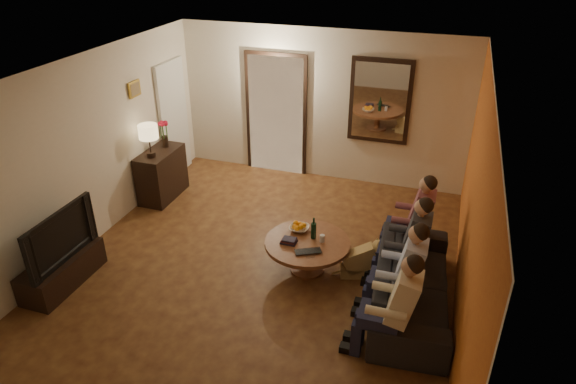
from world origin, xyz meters
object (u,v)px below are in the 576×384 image
(table_lamp, at_px, (149,141))
(person_b, at_px, (403,277))
(sofa, at_px, (412,283))
(laptop, at_px, (309,254))
(dog, at_px, (361,258))
(wine_bottle, at_px, (314,228))
(tv_stand, at_px, (63,270))
(bowl, at_px, (299,228))
(person_a, at_px, (396,311))
(coffee_table, at_px, (307,256))
(dresser, at_px, (162,174))
(person_c, at_px, (409,248))
(tv, at_px, (54,236))
(person_d, at_px, (414,223))

(table_lamp, distance_m, person_b, 4.45)
(sofa, bearing_deg, laptop, 86.15)
(dog, bearing_deg, wine_bottle, 162.19)
(tv_stand, bearing_deg, table_lamp, 90.00)
(tv_stand, relative_size, bowl, 4.40)
(tv_stand, height_order, person_a, person_a)
(wine_bottle, xyz_separation_m, laptop, (0.05, -0.38, -0.14))
(tv_stand, height_order, sofa, sofa)
(wine_bottle, bearing_deg, person_b, -28.88)
(coffee_table, bearing_deg, sofa, -11.22)
(dresser, bearing_deg, person_c, -16.30)
(tv, bearing_deg, person_d, -65.81)
(dresser, distance_m, wine_bottle, 3.13)
(tv_stand, distance_m, person_b, 4.20)
(person_a, height_order, person_d, same)
(dresser, height_order, dog, dresser)
(dog, bearing_deg, coffee_table, 170.55)
(person_b, bearing_deg, dresser, 156.35)
(person_a, bearing_deg, bowl, 136.13)
(sofa, distance_m, person_c, 0.43)
(sofa, height_order, person_d, person_d)
(table_lamp, relative_size, person_b, 0.45)
(dresser, bearing_deg, dog, -17.83)
(dresser, height_order, laptop, dresser)
(tv_stand, bearing_deg, person_a, 0.73)
(coffee_table, distance_m, wine_bottle, 0.40)
(table_lamp, relative_size, tv_stand, 0.47)
(tv_stand, bearing_deg, person_c, 16.90)
(dresser, distance_m, bowl, 2.86)
(person_c, xyz_separation_m, bowl, (-1.45, 0.19, -0.12))
(person_c, bearing_deg, dog, 173.40)
(bowl, bearing_deg, person_d, 15.77)
(tv_stand, height_order, person_b, person_b)
(tv_stand, distance_m, laptop, 3.12)
(person_b, relative_size, dog, 2.14)
(table_lamp, height_order, person_a, table_lamp)
(person_b, relative_size, wine_bottle, 3.87)
(dog, relative_size, wine_bottle, 1.81)
(person_b, xyz_separation_m, bowl, (-1.45, 0.79, -0.12))
(dresser, distance_m, sofa, 4.49)
(person_b, relative_size, person_d, 1.00)
(dresser, relative_size, person_b, 0.76)
(wine_bottle, bearing_deg, person_a, -46.25)
(tv_stand, xyz_separation_m, dog, (3.54, 1.32, 0.09))
(dresser, height_order, bowl, dresser)
(dresser, distance_m, table_lamp, 0.71)
(coffee_table, bearing_deg, bowl, 129.29)
(bowl, xyz_separation_m, laptop, (0.28, -0.50, -0.02))
(tv_stand, distance_m, sofa, 4.33)
(table_lamp, bearing_deg, coffee_table, -19.56)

